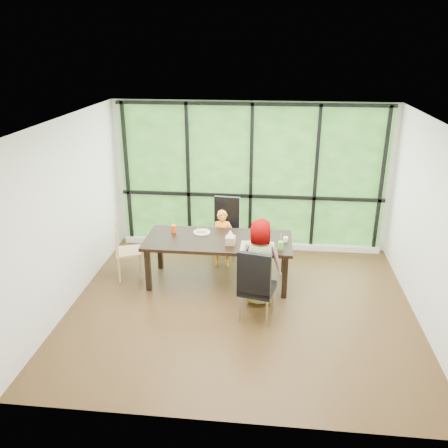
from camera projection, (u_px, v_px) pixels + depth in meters
The scene contains 23 objects.
ground at pixel (241, 306), 6.89m from camera, with size 5.00×5.00×0.00m, color black.
back_wall at pixel (251, 177), 8.47m from camera, with size 5.00×5.00×0.00m, color silver.
foliage_backdrop at pixel (251, 177), 8.45m from camera, with size 4.80×0.02×2.65m, color #24511A.
window_mullions at pixel (251, 178), 8.41m from camera, with size 4.80×0.06×2.65m, color black, non-canonical shape.
window_sill at pixel (249, 244), 8.86m from camera, with size 4.80×0.12×0.10m, color silver.
dining_table at pixel (218, 261), 7.46m from camera, with size 2.30×0.99×0.75m, color black.
chair_window_leather at pixel (225, 229), 8.27m from camera, with size 0.46×0.46×1.08m, color black.
chair_interior_leather at pixel (257, 283), 6.43m from camera, with size 0.46×0.46×1.08m, color black.
chair_end_beech at pixel (129, 252), 7.61m from camera, with size 0.42×0.40×0.90m, color tan.
child_toddler at pixel (223, 239), 7.96m from camera, with size 0.37×0.24×1.01m, color orange.
child_older at pixel (260, 262), 6.78m from camera, with size 0.64×0.42×1.31m, color slate.
placemat at pixel (257, 246), 7.07m from camera, with size 0.51×0.37×0.01m, color tan.
plate_far at pixel (202, 232), 7.57m from camera, with size 0.27×0.27×0.02m, color white.
plate_near at pixel (255, 246), 7.05m from camera, with size 0.21×0.21×0.01m, color white.
orange_cup at pixel (174, 229), 7.56m from camera, with size 0.08×0.08×0.13m, color #F34B0D.
green_cup at pixel (281, 246), 6.94m from camera, with size 0.08×0.08×0.13m, color #59CC35.
white_mug at pixel (286, 239), 7.23m from camera, with size 0.07×0.07×0.07m, color white.
tissue_box at pixel (230, 240), 7.12m from camera, with size 0.15×0.15×0.13m, color tan.
crepe_rolls_far at pixel (202, 231), 7.56m from camera, with size 0.20×0.12×0.04m, color tan, non-canonical shape.
crepe_rolls_near at pixel (255, 245), 7.04m from camera, with size 0.05×0.12×0.04m, color tan, non-canonical shape.
straw_white at pixel (173, 223), 7.52m from camera, with size 0.01×0.01×0.20m, color white.
straw_pink at pixel (281, 239), 6.90m from camera, with size 0.01×0.01×0.20m, color pink.
tissue at pixel (230, 233), 7.08m from camera, with size 0.12×0.12×0.11m, color white.
Camera 1 is at (0.39, -5.95, 3.67)m, focal length 37.40 mm.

